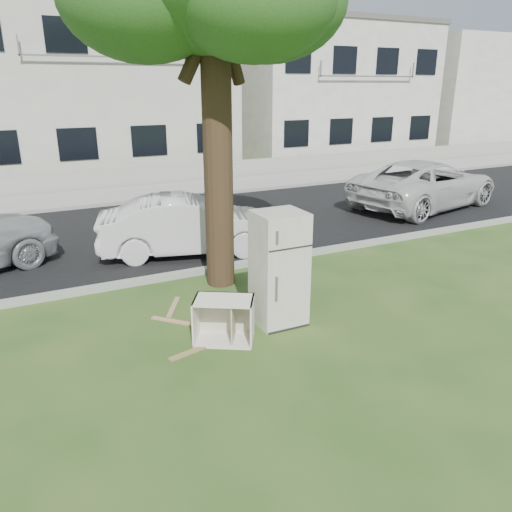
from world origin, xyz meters
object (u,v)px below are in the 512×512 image
fridge (279,269)px  car_right (425,184)px  cabinet (224,320)px  car_center (189,225)px

fridge → car_right: size_ratio=0.35×
fridge → cabinet: size_ratio=2.10×
cabinet → car_center: bearing=108.4°
fridge → car_center: 4.04m
car_center → car_right: bearing=-68.3°
fridge → car_right: (8.12, 5.10, -0.19)m
fridge → car_center: bearing=92.6°
cabinet → car_right: car_right is taller
car_center → car_right: car_right is taller
fridge → cabinet: 1.23m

